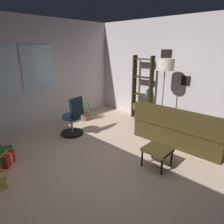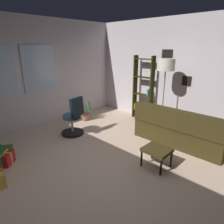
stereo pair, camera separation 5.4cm
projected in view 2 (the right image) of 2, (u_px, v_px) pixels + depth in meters
ground_plane at (110, 164)px, 3.87m from camera, size 5.29×5.54×0.10m
wall_back_with_windows at (33, 74)px, 5.24m from camera, size 5.29×0.12×2.88m
wall_right_with_frames at (181, 74)px, 5.23m from camera, size 0.12×5.54×2.88m
couch at (187, 130)px, 4.55m from camera, size 1.52×2.03×0.87m
footstool at (157, 151)px, 3.62m from camera, size 0.42×0.47×0.37m
gift_box_red at (5, 158)px, 3.75m from camera, size 0.39×0.39×0.25m
gift_box_green at (5, 152)px, 4.05m from camera, size 0.38×0.38×0.19m
office_chair at (73, 120)px, 4.94m from camera, size 0.56×0.56×0.98m
bookshelf at (143, 93)px, 5.91m from camera, size 0.18×0.64×1.89m
floor_lamp at (166, 69)px, 4.79m from camera, size 0.43×0.43×1.86m
potted_plant at (85, 111)px, 5.95m from camera, size 0.50×0.43×0.63m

